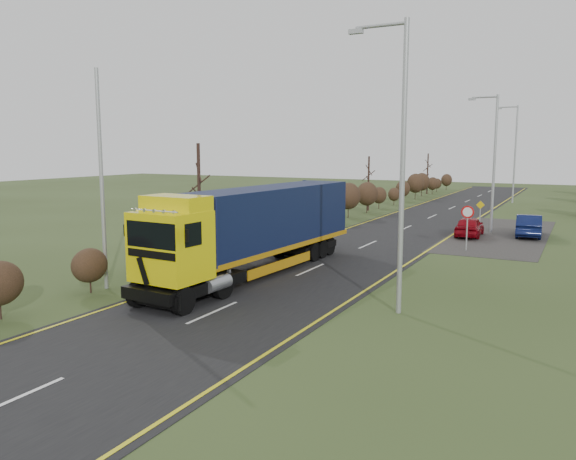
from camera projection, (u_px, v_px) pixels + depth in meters
The scene contains 14 objects.
ground at pixel (269, 288), 23.37m from camera, with size 160.00×160.00×0.00m, color #303F1B.
road at pixel (356, 250), 32.12m from camera, with size 8.00×120.00×0.02m, color black.
layby at pixel (500, 235), 37.85m from camera, with size 6.00×18.00×0.02m, color #2D2A28.
lane_markings at pixel (354, 251), 31.85m from camera, with size 7.52×116.00×0.01m.
hedgerow at pixel (247, 220), 32.82m from camera, with size 2.24×102.04×6.05m.
lorry at pixel (256, 225), 25.59m from camera, with size 3.08×14.75×4.08m.
car_red_hatchback at pixel (469, 227), 36.98m from camera, with size 1.58×3.92×1.34m, color maroon.
car_blue_sedan at pixel (529, 226), 37.01m from camera, with size 1.54×4.40×1.45m, color #0B133E.
streetlight_near at pixel (399, 155), 19.18m from camera, with size 2.13×0.20×10.05m.
streetlight_mid at pixel (493, 157), 38.14m from camera, with size 1.99×0.19×9.37m.
streetlight_far at pixel (514, 149), 59.26m from camera, with size 2.17×0.21×10.26m.
left_pole at pixel (102, 181), 22.77m from camera, with size 0.16×0.16×8.94m, color #A2A5A7.
speed_sign at pixel (467, 219), 31.72m from camera, with size 0.71×0.10×2.58m.
warning_board at pixel (480, 209), 44.10m from camera, with size 0.65×0.11×1.71m.
Camera 1 is at (11.36, -19.76, 5.79)m, focal length 35.00 mm.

